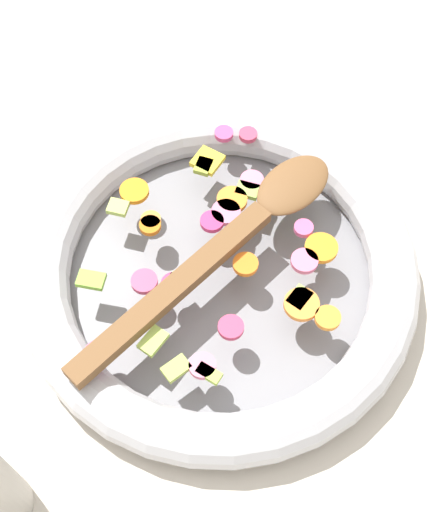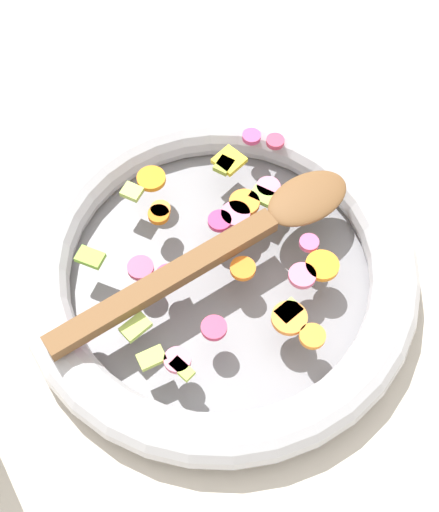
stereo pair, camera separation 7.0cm
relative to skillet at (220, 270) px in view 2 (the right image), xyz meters
name	(u,v)px [view 2 (the right image)]	position (x,y,z in m)	size (l,w,h in m)	color
ground_plane	(220,280)	(0.00, 0.00, -0.02)	(4.00, 4.00, 0.00)	beige
skillet	(220,270)	(0.00, 0.00, 0.00)	(0.40, 0.40, 0.05)	slate
chopped_vegetables	(222,249)	(-0.01, 0.00, 0.03)	(0.29, 0.26, 0.01)	orange
wooden_spoon	(236,240)	(-0.02, 0.00, 0.04)	(0.34, 0.09, 0.01)	brown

